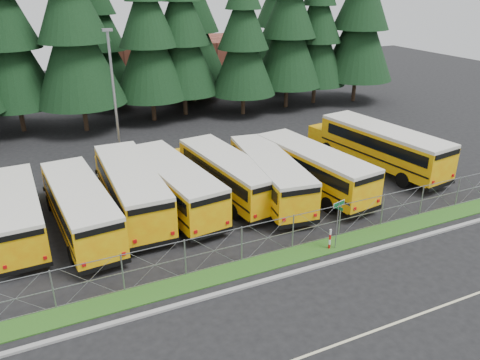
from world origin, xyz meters
name	(u,v)px	position (x,y,z in m)	size (l,w,h in m)	color
ground	(298,235)	(0.00, 0.00, 0.00)	(120.00, 120.00, 0.00)	black
curb	(330,262)	(0.00, -3.10, 0.06)	(50.00, 0.25, 0.12)	gray
grass_verge	(315,249)	(0.00, -1.70, 0.03)	(50.00, 1.40, 0.06)	#214915
road_lane_line	(397,322)	(0.00, -8.00, 0.01)	(50.00, 0.12, 0.01)	beige
chainlink_fence	(309,228)	(0.00, -1.00, 1.00)	(44.00, 0.10, 2.00)	gray
brick_building	(179,64)	(6.00, 40.00, 3.00)	(22.00, 10.00, 6.00)	brown
bus_0	(18,213)	(-14.19, 6.67, 1.36)	(2.44, 10.34, 2.71)	orange
bus_1	(80,208)	(-10.99, 5.63, 1.46)	(2.63, 11.16, 2.92)	orange
bus_2	(131,189)	(-7.84, 6.81, 1.53)	(2.75, 11.66, 3.06)	orange
bus_3	(172,185)	(-5.35, 6.41, 1.49)	(2.68, 11.35, 2.98)	orange
bus_4	(225,175)	(-1.68, 6.57, 1.45)	(2.61, 11.07, 2.90)	orange
bus_5	(268,176)	(0.82, 5.30, 1.46)	(2.63, 11.16, 2.92)	orange
bus_6	(309,169)	(3.88, 5.08, 1.49)	(2.69, 11.39, 2.98)	orange
bus_east	(378,148)	(10.73, 6.32, 1.61)	(2.90, 12.30, 3.22)	orange
street_sign	(338,215)	(1.05, -2.03, 2.03)	(0.82, 0.54, 2.81)	gray
striped_bollard	(330,239)	(0.73, -1.94, 0.60)	(0.11, 0.11, 1.20)	#B20C0C
light_standard	(114,95)	(-6.86, 14.86, 5.50)	(0.70, 0.35, 10.14)	gray
conifer_2	(6,39)	(-13.43, 27.66, 8.41)	(7.61, 7.61, 16.83)	black
conifer_3	(73,31)	(-7.99, 25.33, 9.01)	(8.15, 8.15, 18.03)	black
conifer_4	(148,38)	(-1.24, 26.03, 8.06)	(7.29, 7.29, 16.12)	black
conifer_5	(182,36)	(2.35, 26.75, 7.99)	(7.22, 7.22, 15.98)	black
conifer_6	(243,41)	(7.97, 24.41, 7.46)	(6.75, 6.75, 14.92)	black
conifer_7	(289,29)	(13.55, 25.05, 8.34)	(7.54, 7.54, 16.67)	black
conifer_8	(317,35)	(17.42, 25.38, 7.53)	(6.81, 6.81, 15.05)	black
conifer_9	(361,21)	(22.17, 24.19, 8.94)	(8.09, 8.09, 17.89)	black
conifer_11	(103,43)	(-4.53, 32.40, 7.02)	(6.35, 6.35, 14.04)	black
conifer_12	(192,24)	(5.19, 31.90, 8.65)	(7.82, 7.82, 17.30)	black
conifer_13	(280,19)	(16.68, 32.61, 8.71)	(7.88, 7.88, 17.42)	black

